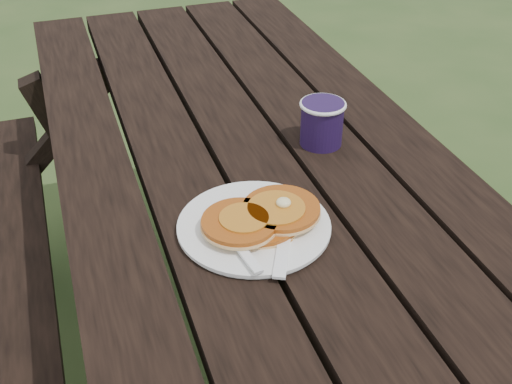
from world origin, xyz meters
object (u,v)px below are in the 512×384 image
object	(u,v)px
plate	(254,227)
pancake_stack	(262,217)
picnic_table	(253,293)
coffee_cup	(322,120)

from	to	relation	value
plate	pancake_stack	distance (m)	0.02
plate	picnic_table	bearing A→B (deg)	72.29
pancake_stack	coffee_cup	distance (m)	0.31
picnic_table	plate	size ratio (longest dim) A/B	7.28
pancake_stack	coffee_cup	size ratio (longest dim) A/B	2.20
picnic_table	pancake_stack	size ratio (longest dim) A/B	8.86
picnic_table	plate	bearing A→B (deg)	-107.71
pancake_stack	coffee_cup	bearing A→B (deg)	48.11
picnic_table	coffee_cup	xyz separation A→B (m)	(0.14, -0.01, 0.43)
plate	coffee_cup	bearing A→B (deg)	45.86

